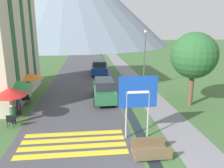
# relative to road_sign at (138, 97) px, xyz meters

# --- Properties ---
(ground_plane) EXTENTS (160.00, 160.00, 0.00)m
(ground_plane) POSITION_rel_road_sign_xyz_m (-0.93, 16.12, -2.30)
(ground_plane) COLOR #3D6033
(road) EXTENTS (6.40, 60.00, 0.01)m
(road) POSITION_rel_road_sign_xyz_m (-3.43, 26.12, -2.29)
(road) COLOR #424247
(road) RESTS_ON ground_plane
(footpath) EXTENTS (2.20, 60.00, 0.01)m
(footpath) POSITION_rel_road_sign_xyz_m (2.67, 26.12, -2.29)
(footpath) COLOR slate
(footpath) RESTS_ON ground_plane
(drainage_channel) EXTENTS (0.60, 60.00, 0.00)m
(drainage_channel) POSITION_rel_road_sign_xyz_m (0.27, 26.12, -2.29)
(drainage_channel) COLOR black
(drainage_channel) RESTS_ON ground_plane
(crosswalk_marking) EXTENTS (5.44, 2.54, 0.01)m
(crosswalk_marking) POSITION_rel_road_sign_xyz_m (-3.43, -0.30, -2.29)
(crosswalk_marking) COLOR yellow
(crosswalk_marking) RESTS_ON ground_plane
(mountain_distant) EXTENTS (69.34, 69.34, 30.87)m
(mountain_distant) POSITION_rel_road_sign_xyz_m (-8.82, 72.11, 13.14)
(mountain_distant) COLOR slate
(mountain_distant) RESTS_ON ground_plane
(road_sign) EXTENTS (2.05, 0.11, 3.43)m
(road_sign) POSITION_rel_road_sign_xyz_m (0.00, 0.00, 0.00)
(road_sign) COLOR #9E9EA3
(road_sign) RESTS_ON ground_plane
(footbridge) EXTENTS (1.70, 1.10, 0.65)m
(footbridge) POSITION_rel_road_sign_xyz_m (0.27, -1.79, -2.07)
(footbridge) COLOR brown
(footbridge) RESTS_ON ground_plane
(parked_car_near) EXTENTS (1.77, 4.48, 1.82)m
(parked_car_near) POSITION_rel_road_sign_xyz_m (-1.33, 6.43, -1.39)
(parked_car_near) COLOR #28663D
(parked_car_near) RESTS_ON ground_plane
(parked_car_far) EXTENTS (1.98, 4.48, 1.82)m
(parked_car_far) POSITION_rel_road_sign_xyz_m (-1.21, 16.82, -1.38)
(parked_car_far) COLOR navy
(parked_car_far) RESTS_ON ground_plane
(cafe_chair_far_left) EXTENTS (0.40, 0.40, 0.85)m
(cafe_chair_far_left) POSITION_rel_road_sign_xyz_m (-7.59, 5.94, -1.78)
(cafe_chair_far_left) COLOR black
(cafe_chair_far_left) RESTS_ON ground_plane
(cafe_chair_nearest) EXTENTS (0.40, 0.40, 0.85)m
(cafe_chair_nearest) POSITION_rel_road_sign_xyz_m (-7.23, 1.93, -1.78)
(cafe_chair_nearest) COLOR black
(cafe_chair_nearest) RESTS_ON ground_plane
(cafe_chair_near_right) EXTENTS (0.40, 0.40, 0.85)m
(cafe_chair_near_right) POSITION_rel_road_sign_xyz_m (-7.48, 3.34, -1.78)
(cafe_chair_near_right) COLOR black
(cafe_chair_near_right) RESTS_ON ground_plane
(cafe_chair_far_right) EXTENTS (0.40, 0.40, 0.85)m
(cafe_chair_far_right) POSITION_rel_road_sign_xyz_m (-7.35, 6.03, -1.78)
(cafe_chair_far_right) COLOR black
(cafe_chair_far_right) RESTS_ON ground_plane
(cafe_umbrella_front_red) EXTENTS (1.92, 1.92, 2.32)m
(cafe_umbrella_front_red) POSITION_rel_road_sign_xyz_m (-7.35, 2.67, -0.26)
(cafe_umbrella_front_red) COLOR #B7B2A8
(cafe_umbrella_front_red) RESTS_ON ground_plane
(cafe_umbrella_middle_green) EXTENTS (2.39, 2.39, 2.22)m
(cafe_umbrella_middle_green) POSITION_rel_road_sign_xyz_m (-7.79, 5.14, -0.34)
(cafe_umbrella_middle_green) COLOR #B7B2A8
(cafe_umbrella_middle_green) RESTS_ON ground_plane
(cafe_umbrella_rear_orange) EXTENTS (2.26, 2.26, 2.17)m
(cafe_umbrella_rear_orange) POSITION_rel_road_sign_xyz_m (-7.42, 7.70, -0.35)
(cafe_umbrella_rear_orange) COLOR #B7B2A8
(cafe_umbrella_rear_orange) RESTS_ON ground_plane
(person_seated_near) EXTENTS (0.32, 0.32, 1.28)m
(person_seated_near) POSITION_rel_road_sign_xyz_m (-7.31, 2.56, -1.59)
(person_seated_near) COLOR #282833
(person_seated_near) RESTS_ON ground_plane
(person_standing_terrace) EXTENTS (0.32, 0.32, 1.63)m
(person_standing_terrace) POSITION_rel_road_sign_xyz_m (-7.39, 4.09, -1.35)
(person_standing_terrace) COLOR #282833
(person_standing_terrace) RESTS_ON ground_plane
(streetlamp) EXTENTS (0.28, 0.28, 5.60)m
(streetlamp) POSITION_rel_road_sign_xyz_m (2.97, 10.30, 0.99)
(streetlamp) COLOR #515156
(streetlamp) RESTS_ON ground_plane
(tree_by_path) EXTENTS (3.41, 3.41, 5.56)m
(tree_by_path) POSITION_rel_road_sign_xyz_m (5.21, 4.64, 1.54)
(tree_by_path) COLOR brown
(tree_by_path) RESTS_ON ground_plane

